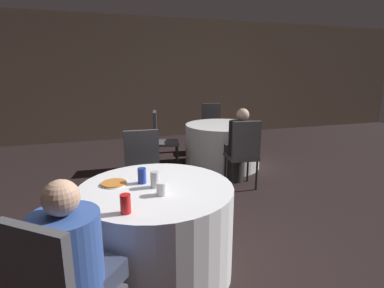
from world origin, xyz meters
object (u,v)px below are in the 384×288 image
(soda_can_blue, at_px, (142,176))
(chair_far_west, at_px, (160,135))
(table_far, at_px, (222,145))
(pizza_plate_near, at_px, (114,183))
(soda_can_red, at_px, (126,204))
(chair_near_north, at_px, (143,167))
(soda_can_silver, at_px, (155,179))
(chair_far_north, at_px, (212,123))
(person_blue_shirt, at_px, (81,273))
(chair_far_south, at_px, (244,149))
(person_black_shirt, at_px, (240,146))
(table_near, at_px, (157,229))

(soda_can_blue, bearing_deg, chair_far_west, 75.16)
(chair_far_west, bearing_deg, table_far, 90.00)
(table_far, xyz_separation_m, chair_far_west, (-1.02, 0.21, 0.20))
(pizza_plate_near, bearing_deg, soda_can_red, -85.54)
(chair_near_north, xyz_separation_m, soda_can_silver, (-0.06, -1.02, 0.22))
(chair_far_north, bearing_deg, person_blue_shirt, 71.52)
(chair_far_south, distance_m, person_black_shirt, 0.17)
(pizza_plate_near, relative_size, soda_can_red, 1.71)
(chair_far_north, bearing_deg, soda_can_blue, 71.59)
(chair_far_south, height_order, person_blue_shirt, person_blue_shirt)
(person_black_shirt, bearing_deg, table_far, 90.00)
(person_black_shirt, distance_m, soda_can_silver, 2.14)
(soda_can_red, bearing_deg, table_far, 56.19)
(chair_near_north, bearing_deg, chair_far_west, -105.32)
(chair_far_west, bearing_deg, chair_far_north, 135.12)
(chair_far_south, height_order, chair_far_north, same)
(person_blue_shirt, bearing_deg, table_far, 94.03)
(pizza_plate_near, distance_m, soda_can_red, 0.52)
(person_black_shirt, bearing_deg, chair_far_west, 137.73)
(chair_near_north, xyz_separation_m, person_blue_shirt, (-0.58, -1.67, -0.00))
(chair_far_south, distance_m, soda_can_blue, 2.00)
(pizza_plate_near, bearing_deg, soda_can_blue, -9.64)
(chair_far_west, bearing_deg, table_near, -0.94)
(chair_near_north, height_order, person_black_shirt, person_black_shirt)
(chair_near_north, bearing_deg, soda_can_blue, 84.23)
(person_black_shirt, bearing_deg, soda_can_blue, -130.13)
(chair_far_north, height_order, soda_can_blue, chair_far_north)
(table_near, bearing_deg, table_far, 56.34)
(table_near, bearing_deg, chair_far_south, 43.10)
(pizza_plate_near, relative_size, soda_can_blue, 1.71)
(soda_can_silver, relative_size, soda_can_red, 1.00)
(person_black_shirt, distance_m, soda_can_blue, 2.12)
(chair_near_north, bearing_deg, person_blue_shirt, 73.73)
(table_near, relative_size, chair_far_south, 1.25)
(chair_far_west, bearing_deg, person_blue_shirt, -7.19)
(table_near, height_order, soda_can_red, soda_can_red)
(table_far, xyz_separation_m, soda_can_red, (-1.85, -2.77, 0.42))
(table_far, relative_size, chair_near_north, 1.30)
(table_far, xyz_separation_m, person_blue_shirt, (-2.12, -3.05, 0.19))
(pizza_plate_near, xyz_separation_m, soda_can_blue, (0.21, -0.04, 0.05))
(chair_far_north, distance_m, soda_can_silver, 3.87)
(chair_far_west, bearing_deg, soda_can_red, -4.14)
(table_far, relative_size, soda_can_red, 10.19)
(person_black_shirt, height_order, person_blue_shirt, person_black_shirt)
(table_near, bearing_deg, person_black_shirt, 45.94)
(chair_far_north, bearing_deg, chair_far_south, 91.80)
(person_black_shirt, relative_size, pizza_plate_near, 5.28)
(soda_can_red, xyz_separation_m, soda_can_blue, (0.17, 0.48, 0.00))
(chair_far_west, xyz_separation_m, soda_can_silver, (-0.58, -2.61, 0.22))
(soda_can_silver, bearing_deg, table_near, 46.28)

